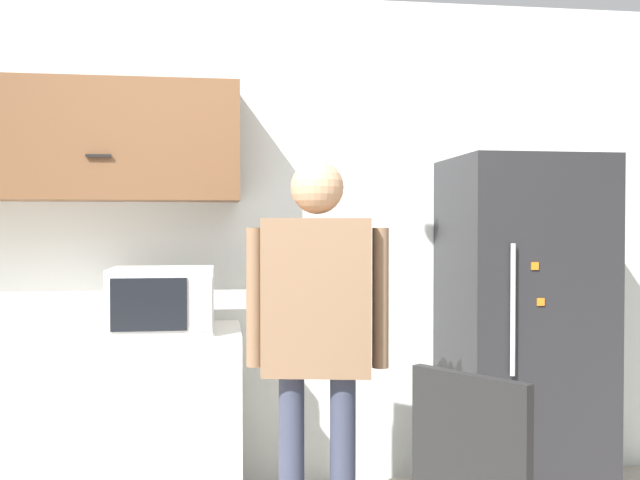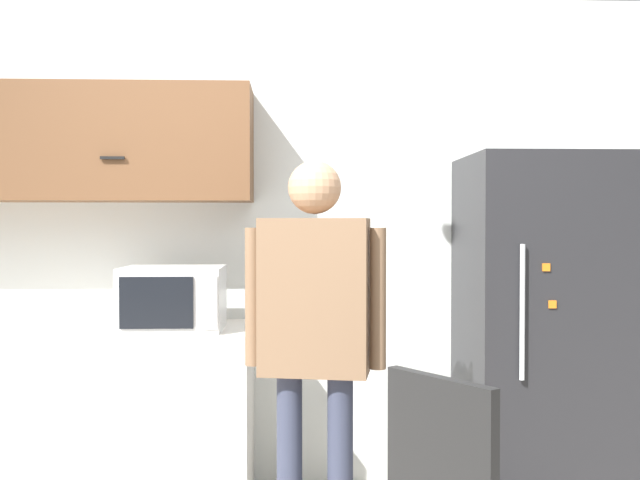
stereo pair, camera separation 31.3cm
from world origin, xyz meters
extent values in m
cube|color=silver|center=(0.00, 1.88, 1.35)|extent=(6.00, 0.06, 2.70)
cube|color=silver|center=(-1.15, 1.53, 0.46)|extent=(2.10, 0.64, 0.92)
cube|color=brown|center=(-1.15, 1.67, 1.86)|extent=(2.10, 0.36, 0.60)
cube|color=black|center=(-0.79, 1.47, 1.77)|extent=(0.12, 0.01, 0.01)
cube|color=white|center=(-0.48, 1.46, 1.07)|extent=(0.49, 0.40, 0.31)
cube|color=black|center=(-0.53, 1.25, 1.07)|extent=(0.35, 0.01, 0.24)
cube|color=#B2B2B2|center=(-0.28, 1.25, 1.07)|extent=(0.07, 0.01, 0.25)
cylinder|color=#33384C|center=(0.10, 0.93, 0.40)|extent=(0.11, 0.11, 0.80)
cylinder|color=#33384C|center=(0.31, 0.89, 0.40)|extent=(0.11, 0.11, 0.80)
cube|color=brown|center=(0.21, 0.91, 1.14)|extent=(0.49, 0.30, 0.66)
sphere|color=tan|center=(0.21, 0.91, 1.60)|extent=(0.23, 0.23, 0.23)
cylinder|color=brown|center=(-0.06, 0.96, 1.13)|extent=(0.07, 0.07, 0.59)
cylinder|color=brown|center=(0.47, 0.86, 1.13)|extent=(0.07, 0.07, 0.59)
cube|color=#232326|center=(1.37, 1.49, 0.90)|extent=(0.75, 0.70, 1.79)
cylinder|color=silver|center=(1.17, 1.12, 1.04)|extent=(0.02, 0.02, 0.63)
cube|color=orange|center=(1.31, 1.13, 1.07)|extent=(0.04, 0.01, 0.04)
cube|color=orange|center=(1.28, 1.13, 1.24)|extent=(0.04, 0.01, 0.04)
cube|color=black|center=(0.56, 0.01, 0.73)|extent=(0.27, 0.36, 0.50)
camera|label=1|loc=(-0.20, -2.08, 1.44)|focal=40.00mm
camera|label=2|loc=(0.11, -2.11, 1.44)|focal=40.00mm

